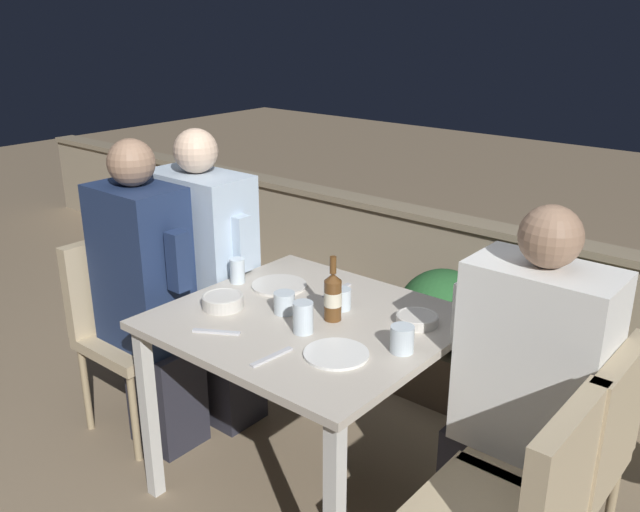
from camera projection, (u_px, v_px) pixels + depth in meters
The scene contains 24 objects.
ground_plane at pixel (309, 488), 2.72m from camera, with size 16.00×16.00×0.00m, color #847056.
parapet_wall at pixel (502, 285), 3.82m from camera, with size 9.00×0.18×0.68m.
dining_table at pixel (308, 341), 2.50m from camera, with size 1.00×0.92×0.76m.
planter_hedge at pixel (485, 340), 3.17m from camera, with size 0.88×0.47×0.64m.
chair_left_near at pixel (124, 314), 3.01m from camera, with size 0.43×0.42×0.88m.
person_navy_jumper at pixel (148, 296), 2.85m from camera, with size 0.48×0.26×1.34m.
chair_left_far at pixel (183, 296), 3.20m from camera, with size 0.43×0.42×0.88m.
person_blue_shirt at pixel (208, 279), 3.04m from camera, with size 0.52×0.26×1.34m.
chair_right_near at pixel (523, 508), 1.84m from camera, with size 0.43×0.42×0.88m.
chair_right_far at pixel (577, 445), 2.11m from camera, with size 0.43×0.42×0.88m.
person_white_polo at pixel (521, 394), 2.19m from camera, with size 0.51×0.26×1.28m.
beer_bottle at pixel (333, 296), 2.42m from camera, with size 0.06×0.06×0.24m.
plate_0 at pixel (336, 354), 2.20m from camera, with size 0.21×0.21×0.01m.
plate_1 at pixel (279, 285), 2.74m from camera, with size 0.22×0.22×0.01m.
bowl_0 at pixel (417, 319), 2.41m from camera, with size 0.15×0.15×0.04m.
bowl_1 at pixel (223, 300), 2.54m from camera, with size 0.16×0.16×0.05m.
glass_cup_0 at pixel (237, 271), 2.76m from camera, with size 0.06×0.06×0.10m.
glass_cup_1 at pixel (284, 303), 2.49m from camera, with size 0.08×0.08×0.08m.
glass_cup_2 at pixel (402, 339), 2.20m from camera, with size 0.08×0.08×0.09m.
glass_cup_3 at pixel (342, 299), 2.52m from camera, with size 0.07×0.07×0.08m.
glass_cup_4 at pixel (303, 317), 2.33m from camera, with size 0.07×0.07×0.11m.
fork_0 at pixel (337, 290), 2.69m from camera, with size 0.03×0.17×0.01m.
fork_1 at pixel (216, 332), 2.35m from camera, with size 0.16×0.10×0.01m.
fork_2 at pixel (272, 357), 2.18m from camera, with size 0.03×0.17×0.01m.
Camera 1 is at (1.46, -1.69, 1.81)m, focal length 38.00 mm.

